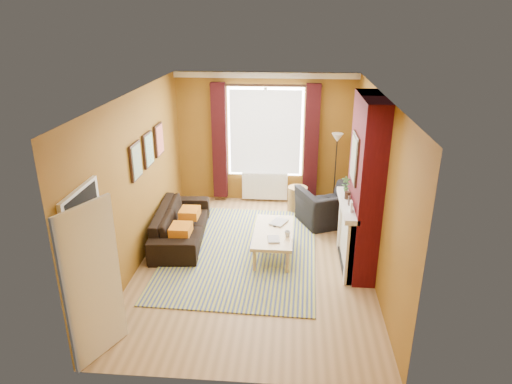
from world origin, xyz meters
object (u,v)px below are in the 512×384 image
(sofa, at_px, (181,224))
(wicker_stool, at_px, (297,199))
(armchair, at_px, (329,207))
(floor_lamp, at_px, (337,150))
(coffee_table, at_px, (273,234))

(sofa, bearing_deg, wicker_stool, -58.78)
(sofa, relative_size, wicker_stool, 3.90)
(sofa, height_order, armchair, armchair)
(wicker_stool, bearing_deg, sofa, -144.70)
(sofa, distance_m, armchair, 2.91)
(armchair, xyz_separation_m, wicker_stool, (-0.62, 0.62, -0.10))
(armchair, distance_m, wicker_stool, 0.89)
(wicker_stool, xyz_separation_m, floor_lamp, (0.77, 0.20, 1.03))
(sofa, height_order, coffee_table, sofa)
(coffee_table, distance_m, wicker_stool, 2.01)
(coffee_table, xyz_separation_m, wicker_stool, (0.42, 1.96, -0.14))
(floor_lamp, bearing_deg, sofa, -149.49)
(sofa, relative_size, coffee_table, 1.58)
(coffee_table, bearing_deg, wicker_stool, 78.49)
(armchair, xyz_separation_m, coffee_table, (-1.05, -1.34, 0.04))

